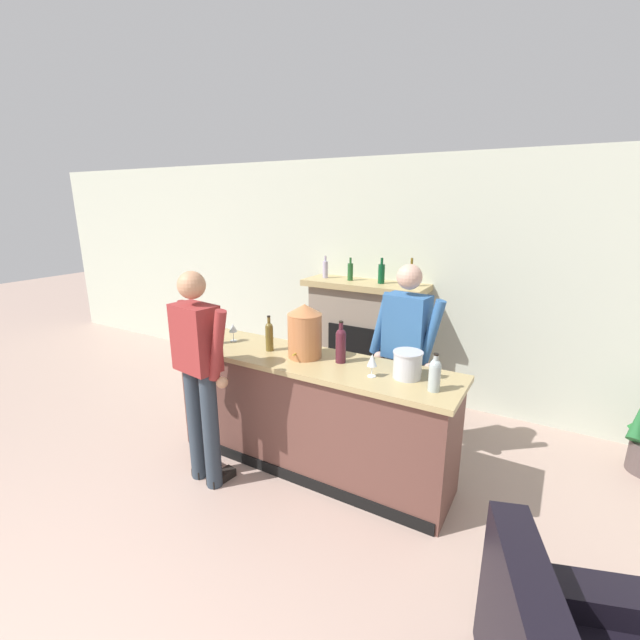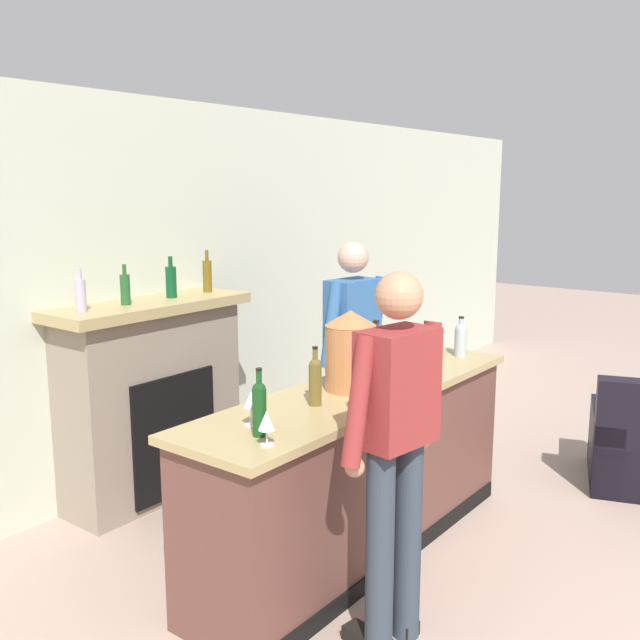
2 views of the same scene
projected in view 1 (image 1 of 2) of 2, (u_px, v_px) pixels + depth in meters
wall_back_panel at (386, 280)px, 5.02m from camera, size 12.00×0.07×2.75m
bar_counter at (310, 413)px, 3.68m from camera, size 2.51×0.65×1.00m
fireplace_stone at (364, 338)px, 5.06m from camera, size 1.43×0.52×1.69m
person_customer at (199, 371)px, 3.34m from camera, size 0.65×0.34×1.77m
person_bartender at (405, 356)px, 3.66m from camera, size 0.66×0.33×1.78m
copper_dispenser at (305, 331)px, 3.54m from camera, size 0.29×0.33×0.46m
ice_bucket_steel at (408, 365)px, 3.15m from camera, size 0.22×0.22×0.20m
wine_bottle_rose_blush at (435, 374)px, 2.93m from camera, size 0.08×0.08×0.27m
wine_bottle_riesling_slim at (269, 335)px, 3.72m from camera, size 0.07×0.07×0.32m
wine_bottle_cabernet_heavy at (341, 344)px, 3.44m from camera, size 0.08×0.08×0.35m
wine_bottle_chardonnay_pale at (217, 329)px, 3.90m from camera, size 0.07×0.07×0.32m
wine_glass_mid_counter at (434, 362)px, 3.14m from camera, size 0.08×0.08×0.17m
wine_glass_front_left at (233, 328)px, 3.97m from camera, size 0.08×0.08×0.17m
wine_glass_front_right at (372, 361)px, 3.16m from camera, size 0.07×0.07×0.18m
wine_glass_by_dispenser at (202, 334)px, 3.85m from camera, size 0.08×0.08×0.16m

